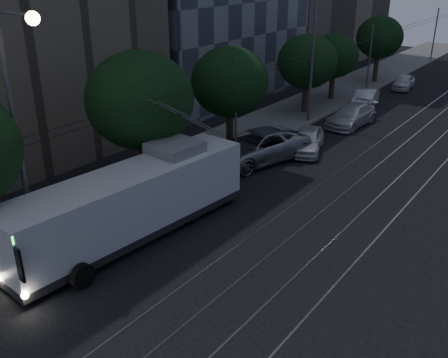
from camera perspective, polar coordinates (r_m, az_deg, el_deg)
ground at (r=19.51m, az=-2.98°, el=-10.12°), size 120.00×120.00×0.00m
sidewalk at (r=38.60m, az=7.26°, el=7.23°), size 5.00×90.00×0.15m
tram_rails at (r=35.11m, az=21.59°, el=3.96°), size 4.52×90.00×0.02m
overhead_wires at (r=36.66m, az=11.03°, el=11.59°), size 2.23×90.00×6.00m
trolleybus at (r=21.18m, az=-10.25°, el=-2.59°), size 3.36×11.75×5.63m
pickup_silver at (r=29.20m, az=3.78°, el=3.71°), size 4.85×7.20×1.83m
car_white_a at (r=31.20m, az=9.51°, el=4.40°), size 3.09×4.64×1.47m
car_white_b at (r=37.04m, az=14.35°, el=7.05°), size 2.32×5.17×1.47m
car_white_c at (r=41.99m, az=15.82°, el=8.76°), size 2.27×4.51×1.42m
car_white_d at (r=49.64m, az=19.85°, el=10.38°), size 1.90×3.91×1.29m
tree_1 at (r=24.21m, az=-9.60°, el=8.86°), size 5.16×5.16×7.14m
tree_2 at (r=29.70m, az=0.69°, el=11.02°), size 4.57×4.57×6.43m
tree_3 at (r=38.72m, az=9.50°, el=13.08°), size 4.47×4.47×6.00m
tree_4 at (r=43.26m, az=12.50°, el=13.58°), size 4.01×4.01×5.53m
tree_5 at (r=51.01m, az=17.35°, el=15.20°), size 4.34×4.34×6.26m
streetlamp_near at (r=19.03m, az=-22.31°, el=6.74°), size 2.36×0.44×9.71m
streetlamp_far at (r=35.88m, az=10.84°, el=15.64°), size 2.45×0.44×10.16m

